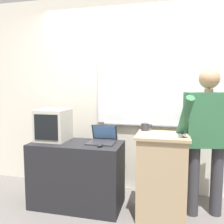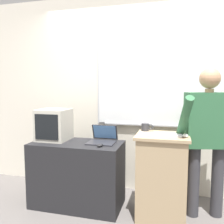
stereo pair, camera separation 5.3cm
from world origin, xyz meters
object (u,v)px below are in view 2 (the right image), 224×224
lectern_podium (162,176)px  coffee_mug (146,127)px  crt_monitor (54,125)px  person_presenter (208,132)px  side_desk (77,174)px  laptop (103,138)px  computer_mouse_by_laptop (100,145)px  computer_mouse_by_keyboard (185,136)px  wireless_keyboard (160,135)px

lectern_podium → coffee_mug: bearing=140.0°
crt_monitor → lectern_podium: bearing=-3.3°
crt_monitor → person_presenter: bearing=2.3°
side_desk → person_presenter: (1.46, 0.13, 0.56)m
laptop → computer_mouse_by_laptop: (0.03, -0.21, -0.03)m
computer_mouse_by_keyboard → laptop: bearing=168.5°
side_desk → wireless_keyboard: bearing=-4.6°
laptop → crt_monitor: crt_monitor is taller
laptop → lectern_podium: bearing=-9.1°
person_presenter → coffee_mug: 0.67m
laptop → computer_mouse_by_laptop: bearing=-81.7°
computer_mouse_by_keyboard → wireless_keyboard: bearing=176.2°
crt_monitor → laptop: bearing=3.3°
lectern_podium → person_presenter: bearing=17.7°
computer_mouse_by_laptop → crt_monitor: 0.69m
side_desk → computer_mouse_by_laptop: computer_mouse_by_laptop is taller
side_desk → coffee_mug: (0.80, 0.15, 0.58)m
wireless_keyboard → coffee_mug: bearing=127.7°
side_desk → computer_mouse_by_laptop: bearing=-19.7°
computer_mouse_by_laptop → crt_monitor: (-0.65, 0.17, 0.17)m
person_presenter → wireless_keyboard: bearing=-169.9°
computer_mouse_by_laptop → crt_monitor: size_ratio=0.26×
crt_monitor → side_desk: bearing=-10.3°
person_presenter → coffee_mug: person_presenter is taller
lectern_podium → laptop: laptop is taller
lectern_podium → wireless_keyboard: 0.47m
laptop → coffee_mug: (0.50, 0.05, 0.14)m
lectern_podium → crt_monitor: 1.41m
coffee_mug → lectern_podium: bearing=-40.0°
lectern_podium → crt_monitor: (-1.32, 0.08, 0.50)m
person_presenter → computer_mouse_by_laptop: 1.18m
lectern_podium → side_desk: 1.00m
computer_mouse_by_laptop → coffee_mug: coffee_mug is taller
lectern_podium → computer_mouse_by_keyboard: 0.53m
person_presenter → laptop: person_presenter is taller
lectern_podium → person_presenter: (0.47, 0.15, 0.49)m
lectern_podium → laptop: 0.80m
laptop → crt_monitor: bearing=-176.7°
lectern_podium → wireless_keyboard: bearing=-111.5°
laptop → computer_mouse_by_laptop: size_ratio=3.18×
crt_monitor → coffee_mug: bearing=4.6°
crt_monitor → coffee_mug: (1.12, 0.09, 0.00)m
person_presenter → computer_mouse_by_keyboard: size_ratio=16.30×
lectern_podium → wireless_keyboard: (-0.02, -0.06, 0.47)m
wireless_keyboard → crt_monitor: 1.30m
coffee_mug → computer_mouse_by_keyboard: bearing=-29.6°
computer_mouse_by_keyboard → crt_monitor: crt_monitor is taller
computer_mouse_by_keyboard → coffee_mug: (-0.43, 0.24, 0.03)m
lectern_podium → wireless_keyboard: wireless_keyboard is taller
laptop → computer_mouse_by_keyboard: size_ratio=3.18×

